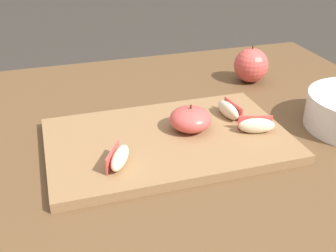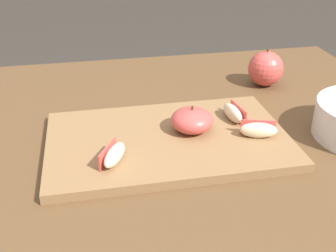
{
  "view_description": "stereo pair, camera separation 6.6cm",
  "coord_description": "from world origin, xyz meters",
  "px_view_note": "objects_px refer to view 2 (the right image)",
  "views": [
    {
      "loc": [
        -0.16,
        -0.67,
        1.14
      ],
      "look_at": [
        0.03,
        -0.06,
        0.8
      ],
      "focal_mm": 44.71,
      "sensor_mm": 36.0,
      "label": 1
    },
    {
      "loc": [
        -0.09,
        -0.68,
        1.14
      ],
      "look_at": [
        0.03,
        -0.06,
        0.8
      ],
      "focal_mm": 44.71,
      "sensor_mm": 36.0,
      "label": 2
    }
  ],
  "objects_px": {
    "apple_wedge_near_knife": "(258,130)",
    "apple_wedge_back": "(233,113)",
    "cutting_board": "(168,140)",
    "apple_half_skin_up": "(192,120)",
    "apple_wedge_left": "(114,155)",
    "whole_apple_pink_lady": "(266,69)"
  },
  "relations": [
    {
      "from": "cutting_board",
      "to": "apple_wedge_back",
      "type": "height_order",
      "value": "apple_wedge_back"
    },
    {
      "from": "apple_wedge_left",
      "to": "whole_apple_pink_lady",
      "type": "distance_m",
      "value": 0.46
    },
    {
      "from": "apple_half_skin_up",
      "to": "apple_wedge_back",
      "type": "distance_m",
      "value": 0.09
    },
    {
      "from": "apple_wedge_near_knife",
      "to": "apple_wedge_back",
      "type": "bearing_deg",
      "value": 106.74
    },
    {
      "from": "apple_wedge_left",
      "to": "whole_apple_pink_lady",
      "type": "relative_size",
      "value": 0.75
    },
    {
      "from": "apple_half_skin_up",
      "to": "apple_wedge_near_knife",
      "type": "xyz_separation_m",
      "value": [
        0.11,
        -0.05,
        -0.01
      ]
    },
    {
      "from": "apple_wedge_left",
      "to": "apple_wedge_near_knife",
      "type": "bearing_deg",
      "value": 7.21
    },
    {
      "from": "apple_half_skin_up",
      "to": "apple_wedge_left",
      "type": "bearing_deg",
      "value": -151.93
    },
    {
      "from": "cutting_board",
      "to": "whole_apple_pink_lady",
      "type": "distance_m",
      "value": 0.35
    },
    {
      "from": "cutting_board",
      "to": "apple_wedge_left",
      "type": "relative_size",
      "value": 6.32
    },
    {
      "from": "apple_half_skin_up",
      "to": "apple_wedge_left",
      "type": "height_order",
      "value": "apple_half_skin_up"
    },
    {
      "from": "cutting_board",
      "to": "apple_wedge_back",
      "type": "bearing_deg",
      "value": 15.81
    },
    {
      "from": "apple_wedge_near_knife",
      "to": "apple_wedge_left",
      "type": "relative_size",
      "value": 1.02
    },
    {
      "from": "apple_wedge_left",
      "to": "whole_apple_pink_lady",
      "type": "bearing_deg",
      "value": 37.61
    },
    {
      "from": "apple_half_skin_up",
      "to": "apple_wedge_near_knife",
      "type": "bearing_deg",
      "value": -22.95
    },
    {
      "from": "apple_half_skin_up",
      "to": "apple_wedge_back",
      "type": "xyz_separation_m",
      "value": [
        0.09,
        0.03,
        -0.01
      ]
    },
    {
      "from": "apple_half_skin_up",
      "to": "whole_apple_pink_lady",
      "type": "relative_size",
      "value": 0.86
    },
    {
      "from": "cutting_board",
      "to": "apple_wedge_back",
      "type": "distance_m",
      "value": 0.14
    },
    {
      "from": "apple_half_skin_up",
      "to": "apple_wedge_left",
      "type": "xyz_separation_m",
      "value": [
        -0.14,
        -0.08,
        -0.01
      ]
    },
    {
      "from": "apple_wedge_left",
      "to": "apple_wedge_back",
      "type": "height_order",
      "value": "same"
    },
    {
      "from": "cutting_board",
      "to": "apple_half_skin_up",
      "type": "distance_m",
      "value": 0.06
    },
    {
      "from": "apple_wedge_left",
      "to": "cutting_board",
      "type": "bearing_deg",
      "value": 33.42
    }
  ]
}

